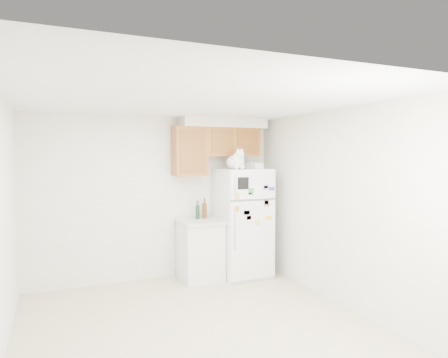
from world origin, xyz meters
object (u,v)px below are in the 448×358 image
cat (237,161)px  refrigerator (243,222)px  bottle_green (198,210)px  storage_box_back (252,165)px  base_counter (200,249)px  storage_box_front (258,166)px  bottle_amber (205,208)px

cat → refrigerator: bearing=35.9°
bottle_green → cat: bearing=-31.5°
storage_box_back → refrigerator: bearing=-178.0°
base_counter → storage_box_front: storage_box_front is taller
base_counter → cat: size_ratio=1.96×
cat → storage_box_front: 0.45m
bottle_green → base_counter: bearing=-89.3°
bottle_amber → refrigerator: bearing=-20.7°
base_counter → storage_box_front: 1.60m
base_counter → cat: cat is taller
storage_box_back → bottle_green: 1.14m
storage_box_front → bottle_amber: storage_box_front is taller
refrigerator → bottle_amber: size_ratio=5.27×
cat → storage_box_back: cat is taller
refrigerator → storage_box_front: size_ratio=11.33×
cat → storage_box_back: size_ratio=2.60×
refrigerator → storage_box_back: storage_box_back is taller
bottle_amber → storage_box_front: bearing=-15.7°
storage_box_front → storage_box_back: bearing=120.3°
bottle_green → bottle_amber: 0.13m
cat → bottle_green: cat is taller
base_counter → bottle_amber: size_ratio=2.85×
cat → storage_box_front: cat is taller
refrigerator → cat: cat is taller
storage_box_back → storage_box_front: size_ratio=1.20×
storage_box_front → bottle_green: size_ratio=0.52×
refrigerator → bottle_amber: bearing=159.3°
cat → bottle_green: bearing=148.5°
refrigerator → storage_box_front: 0.93m
cat → base_counter: bearing=159.4°
storage_box_front → cat: bearing=-156.7°
cat → storage_box_back: (0.38, 0.22, -0.07)m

